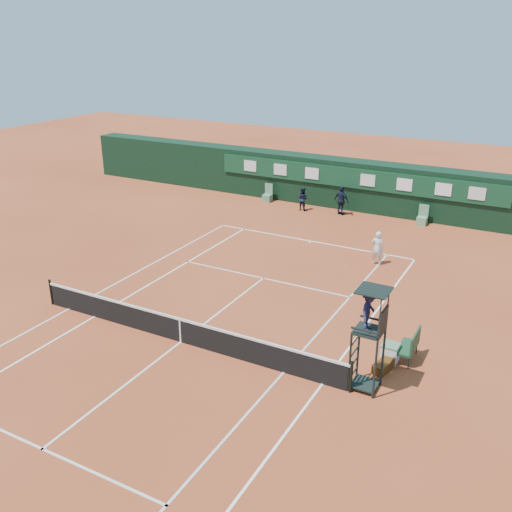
{
  "coord_description": "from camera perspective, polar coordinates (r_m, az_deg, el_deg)",
  "views": [
    {
      "loc": [
        10.89,
        -14.48,
        10.52
      ],
      "look_at": [
        -0.16,
        6.0,
        1.2
      ],
      "focal_mm": 40.0,
      "sensor_mm": 36.0,
      "label": 1
    }
  ],
  "objects": [
    {
      "name": "tennis_bag",
      "position": [
        19.57,
        12.61,
        -10.7
      ],
      "size": [
        0.57,
        0.95,
        0.33
      ],
      "primitive_type": "cube",
      "rotation": [
        0.0,
        0.0,
        -0.21
      ],
      "color": "black",
      "rests_on": "ground"
    },
    {
      "name": "ground",
      "position": [
        20.95,
        -7.51,
        -8.52
      ],
      "size": [
        90.0,
        90.0,
        0.0
      ],
      "primitive_type": "plane",
      "color": "#A94A28",
      "rests_on": "ground"
    },
    {
      "name": "ball_kid_left",
      "position": [
        35.49,
        4.68,
        5.72
      ],
      "size": [
        0.78,
        0.65,
        1.44
      ],
      "primitive_type": "imported",
      "rotation": [
        0.0,
        0.0,
        2.98
      ],
      "color": "black",
      "rests_on": "ground"
    },
    {
      "name": "umpire_chair",
      "position": [
        17.45,
        11.29,
        -6.14
      ],
      "size": [
        0.96,
        0.95,
        3.42
      ],
      "color": "black",
      "rests_on": "ground"
    },
    {
      "name": "cooler",
      "position": [
        20.05,
        13.27,
        -9.38
      ],
      "size": [
        0.57,
        0.57,
        0.65
      ],
      "color": "silver",
      "rests_on": "ground"
    },
    {
      "name": "tennis_ball",
      "position": [
        27.35,
        9.03,
        -1.0
      ],
      "size": [
        0.07,
        0.07,
        0.07
      ],
      "primitive_type": "sphere",
      "color": "#C7E735",
      "rests_on": "ground"
    },
    {
      "name": "player",
      "position": [
        27.65,
        12.05,
        0.8
      ],
      "size": [
        0.63,
        0.44,
        1.65
      ],
      "primitive_type": "imported",
      "rotation": [
        0.0,
        0.0,
        3.22
      ],
      "color": "silver",
      "rests_on": "ground"
    },
    {
      "name": "player_bench",
      "position": [
        20.14,
        15.21,
        -8.54
      ],
      "size": [
        0.56,
        1.2,
        1.1
      ],
      "color": "#193F25",
      "rests_on": "ground"
    },
    {
      "name": "ball_kid_right",
      "position": [
        34.8,
        8.55,
        5.5
      ],
      "size": [
        1.11,
        0.71,
        1.76
      ],
      "primitive_type": "imported",
      "rotation": [
        0.0,
        0.0,
        2.85
      ],
      "color": "black",
      "rests_on": "ground"
    },
    {
      "name": "court_lines",
      "position": [
        20.94,
        -7.51,
        -8.51
      ],
      "size": [
        11.05,
        23.85,
        0.01
      ],
      "color": "white",
      "rests_on": "ground"
    },
    {
      "name": "linesman_chair_right",
      "position": [
        34.15,
        16.28,
        3.55
      ],
      "size": [
        0.55,
        0.5,
        1.15
      ],
      "color": "#5C8E62",
      "rests_on": "ground"
    },
    {
      "name": "tennis_net",
      "position": [
        20.7,
        -7.58,
        -7.31
      ],
      "size": [
        12.9,
        0.1,
        1.1
      ],
      "color": "black",
      "rests_on": "ground"
    },
    {
      "name": "linesman_chair_left",
      "position": [
        37.34,
        1.16,
        5.96
      ],
      "size": [
        0.55,
        0.5,
        1.15
      ],
      "color": "#568362",
      "rests_on": "ground"
    },
    {
      "name": "back_wall",
      "position": [
        36.1,
        9.95,
        7.04
      ],
      "size": [
        40.0,
        1.65,
        3.0
      ],
      "color": "black",
      "rests_on": "ground"
    }
  ]
}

